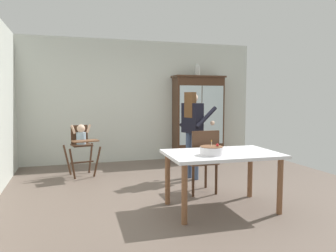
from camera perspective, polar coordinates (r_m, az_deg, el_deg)
The scene contains 9 objects.
ground_plane at distance 5.10m, azimuth 2.03°, elevation -11.39°, with size 6.24×6.24×0.00m, color #66564C.
wall_back at distance 7.42m, azimuth -4.66°, elevation 4.35°, with size 5.32×0.06×2.70m, color silver.
china_cabinet at distance 7.57m, azimuth 5.30°, elevation 1.48°, with size 1.19×0.48×1.93m.
ceramic_vase at distance 7.57m, azimuth 5.10°, elevation 9.64°, with size 0.13×0.13×0.27m.
high_chair_with_toddler at distance 6.15m, azimuth -14.92°, elevation -2.48°, with size 0.67×0.76×0.95m.
adult_person at distance 5.73m, azimuth 4.33°, elevation 0.30°, with size 0.64×0.63×1.53m.
dining_table at distance 4.25m, azimuth 9.36°, elevation -5.88°, with size 1.45×0.96×0.74m.
birthday_cake at distance 4.02m, azimuth 7.61°, elevation -4.29°, with size 0.28×0.28×0.19m.
dining_chair_far_side at distance 4.88m, azimuth 6.09°, elevation -5.46°, with size 0.45×0.45×0.96m.
Camera 1 is at (-1.61, -4.61, 1.45)m, focal length 34.82 mm.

